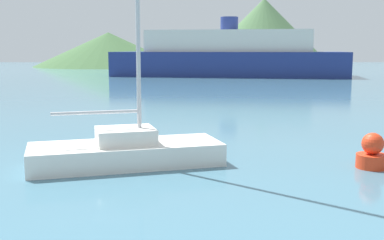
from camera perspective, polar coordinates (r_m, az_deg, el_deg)
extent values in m
cube|color=white|center=(13.62, -7.76, -4.03)|extent=(5.61, 3.33, 0.61)
cube|color=white|center=(13.52, -7.80, -1.86)|extent=(1.90, 1.75, 0.43)
cylinder|color=#BCBCC1|center=(13.33, -11.23, 0.89)|extent=(2.31, 0.75, 0.10)
cube|color=navy|center=(58.69, 4.47, 6.65)|extent=(28.52, 12.98, 2.89)
cube|color=silver|center=(58.67, 4.50, 9.29)|extent=(20.18, 10.33, 2.53)
cylinder|color=navy|center=(58.74, 4.53, 11.30)|extent=(2.11, 2.11, 1.60)
cylinder|color=red|center=(14.07, 20.61, -4.59)|extent=(0.85, 0.85, 0.38)
sphere|color=red|center=(13.97, 20.72, -2.64)|extent=(0.59, 0.59, 0.59)
cone|color=#3D6038|center=(92.57, -9.77, 8.25)|extent=(27.68, 27.68, 6.32)
cone|color=#476B42|center=(95.58, 8.58, 10.24)|extent=(26.06, 26.06, 12.85)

